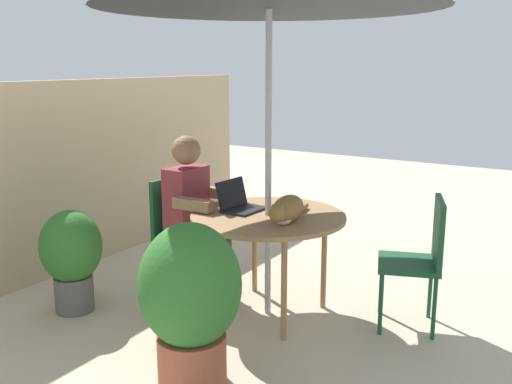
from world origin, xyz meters
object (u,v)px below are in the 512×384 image
(chair_occupied, at_px, (179,225))
(laptop, at_px, (238,201))
(chair_empty, at_px, (422,252))
(cat, at_px, (287,210))
(potted_plant_by_chair, at_px, (71,254))
(person_seated, at_px, (194,207))
(patio_table, at_px, (268,222))
(potted_plant_near_fence, at_px, (190,298))

(chair_occupied, bearing_deg, laptop, -90.12)
(chair_empty, height_order, cat, cat)
(cat, bearing_deg, potted_plant_by_chair, 113.34)
(person_seated, bearing_deg, chair_occupied, 90.00)
(patio_table, height_order, potted_plant_by_chair, potted_plant_by_chair)
(chair_occupied, xyz_separation_m, chair_empty, (0.35, -1.80, 0.00))
(patio_table, bearing_deg, chair_occupied, 90.00)
(patio_table, xyz_separation_m, person_seated, (-0.00, 0.65, 0.02))
(cat, xyz_separation_m, potted_plant_near_fence, (-0.94, 0.08, -0.30))
(patio_table, relative_size, laptop, 3.46)
(chair_occupied, xyz_separation_m, cat, (-0.09, -1.01, 0.28))
(patio_table, bearing_deg, potted_plant_by_chair, 120.02)
(cat, height_order, potted_plant_by_chair, cat)
(patio_table, height_order, chair_occupied, chair_occupied)
(person_seated, xyz_separation_m, cat, (-0.09, -0.85, 0.12))
(chair_occupied, height_order, potted_plant_by_chair, chair_occupied)
(person_seated, distance_m, potted_plant_by_chair, 0.95)
(potted_plant_by_chair, bearing_deg, chair_empty, -64.42)
(laptop, distance_m, cat, 0.47)
(potted_plant_by_chair, bearing_deg, chair_occupied, -30.35)
(chair_empty, xyz_separation_m, laptop, (-0.35, 1.25, 0.26))
(laptop, relative_size, cat, 0.48)
(patio_table, xyz_separation_m, chair_empty, (0.35, -0.99, -0.14))
(potted_plant_near_fence, height_order, potted_plant_by_chair, potted_plant_near_fence)
(person_seated, distance_m, laptop, 0.41)
(patio_table, distance_m, potted_plant_near_fence, 1.05)
(laptop, bearing_deg, patio_table, -89.75)
(laptop, distance_m, potted_plant_by_chair, 1.26)
(patio_table, distance_m, chair_empty, 1.06)
(cat, height_order, potted_plant_near_fence, potted_plant_near_fence)
(potted_plant_near_fence, bearing_deg, chair_empty, -32.27)
(chair_occupied, relative_size, cat, 1.40)
(potted_plant_by_chair, bearing_deg, potted_plant_near_fence, -103.47)
(chair_empty, bearing_deg, potted_plant_near_fence, 147.73)
(person_seated, bearing_deg, chair_empty, -77.88)
(patio_table, relative_size, potted_plant_near_fence, 1.15)
(cat, bearing_deg, laptop, 78.59)
(chair_occupied, height_order, potted_plant_near_fence, potted_plant_near_fence)
(chair_empty, height_order, person_seated, person_seated)
(chair_empty, distance_m, person_seated, 1.69)
(laptop, xyz_separation_m, potted_plant_near_fence, (-1.03, -0.37, -0.28))
(chair_empty, bearing_deg, chair_occupied, 101.08)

